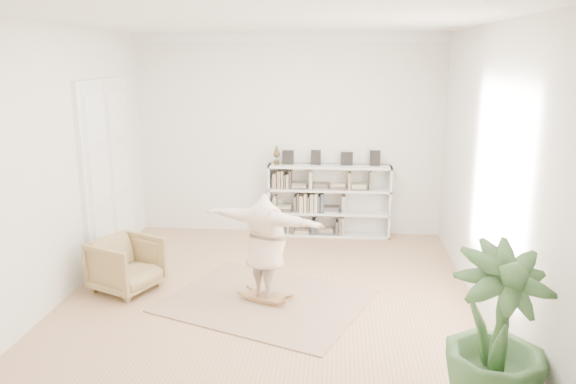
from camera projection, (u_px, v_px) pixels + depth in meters
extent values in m
plane|color=#9E7C51|center=(270.00, 297.00, 7.63)|extent=(6.00, 6.00, 0.00)
plane|color=silver|center=(289.00, 136.00, 10.11)|extent=(5.50, 0.00, 5.50)
plane|color=silver|center=(221.00, 243.00, 4.30)|extent=(5.50, 0.00, 5.50)
plane|color=silver|center=(63.00, 164.00, 7.44)|extent=(0.00, 6.00, 6.00)
plane|color=silver|center=(488.00, 171.00, 6.97)|extent=(0.00, 6.00, 6.00)
plane|color=white|center=(267.00, 22.00, 6.78)|extent=(6.00, 6.00, 0.00)
cube|color=white|center=(288.00, 37.00, 9.65)|extent=(5.50, 0.12, 0.18)
cube|color=white|center=(107.00, 174.00, 8.79)|extent=(0.08, 1.78, 2.92)
cube|color=silver|center=(98.00, 179.00, 8.40)|extent=(0.06, 0.78, 2.80)
cube|color=silver|center=(118.00, 169.00, 9.17)|extent=(0.06, 0.78, 2.80)
cube|color=silver|center=(270.00, 200.00, 10.22)|extent=(0.04, 0.35, 1.30)
cube|color=silver|center=(389.00, 202.00, 10.03)|extent=(0.04, 0.35, 1.30)
cube|color=silver|center=(329.00, 199.00, 10.27)|extent=(2.20, 0.04, 1.30)
cube|color=silver|center=(328.00, 234.00, 10.27)|extent=(2.20, 0.35, 0.04)
cube|color=silver|center=(329.00, 213.00, 10.18)|extent=(2.20, 0.35, 0.04)
cube|color=silver|center=(329.00, 190.00, 10.08)|extent=(2.20, 0.35, 0.04)
cube|color=silver|center=(330.00, 167.00, 9.98)|extent=(2.20, 0.35, 0.04)
cube|color=black|center=(288.00, 158.00, 10.06)|extent=(0.18, 0.07, 0.24)
cube|color=black|center=(316.00, 158.00, 10.01)|extent=(0.18, 0.07, 0.24)
cube|color=black|center=(347.00, 159.00, 9.97)|extent=(0.18, 0.07, 0.24)
cube|color=black|center=(375.00, 159.00, 9.92)|extent=(0.18, 0.07, 0.24)
imported|color=#A78358|center=(126.00, 265.00, 7.79)|extent=(1.07, 1.06, 0.74)
cube|color=tan|center=(266.00, 301.00, 7.50)|extent=(3.07, 2.79, 0.02)
cube|color=brown|center=(266.00, 296.00, 7.49)|extent=(0.58, 0.47, 0.03)
cube|color=brown|center=(266.00, 299.00, 7.49)|extent=(0.34, 0.17, 0.04)
cube|color=brown|center=(266.00, 299.00, 7.49)|extent=(0.34, 0.17, 0.04)
cube|color=brown|center=(266.00, 296.00, 7.49)|extent=(0.20, 0.12, 0.10)
cube|color=brown|center=(266.00, 296.00, 7.49)|extent=(0.20, 0.12, 0.10)
imported|color=beige|center=(266.00, 243.00, 7.31)|extent=(1.77, 1.08, 1.40)
imported|color=#33552A|center=(496.00, 336.00, 4.92)|extent=(1.13, 1.13, 1.61)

